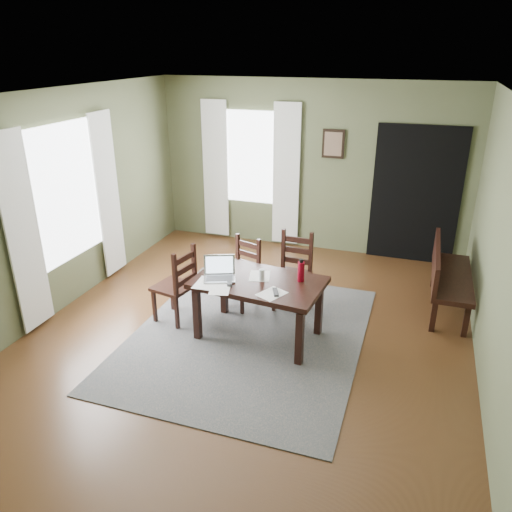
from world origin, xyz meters
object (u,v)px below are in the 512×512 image
(chair_back_left, at_px, (242,273))
(laptop, at_px, (219,272))
(chair_back_right, at_px, (293,272))
(bench, at_px, (446,273))
(chair_end, at_px, (177,285))
(water_bottle, at_px, (301,271))
(dining_table, at_px, (259,287))

(chair_back_left, height_order, laptop, laptop)
(chair_back_right, bearing_deg, bench, 19.70)
(chair_end, xyz_separation_m, water_bottle, (1.50, 0.11, 0.37))
(chair_end, distance_m, laptop, 0.69)
(chair_end, xyz_separation_m, laptop, (0.61, -0.09, 0.31))
(laptop, bearing_deg, chair_end, 148.95)
(bench, xyz_separation_m, water_bottle, (-1.58, -1.27, 0.35))
(water_bottle, bearing_deg, bench, 38.92)
(dining_table, xyz_separation_m, laptop, (-0.44, -0.07, 0.15))
(chair_end, bearing_deg, chair_back_right, 134.85)
(chair_end, relative_size, laptop, 2.28)
(laptop, bearing_deg, water_bottle, -9.38)
(chair_back_right, xyz_separation_m, laptop, (-0.63, -0.91, 0.30))
(chair_back_left, height_order, bench, chair_back_left)
(dining_table, distance_m, chair_back_left, 0.83)
(chair_end, xyz_separation_m, bench, (3.08, 1.38, 0.02))
(dining_table, distance_m, bench, 2.47)
(dining_table, xyz_separation_m, water_bottle, (0.45, 0.14, 0.21))
(dining_table, relative_size, bench, 1.01)
(chair_back_right, bearing_deg, chair_end, -143.76)
(chair_back_right, bearing_deg, laptop, -121.80)
(chair_back_right, relative_size, bench, 0.66)
(chair_back_left, height_order, water_bottle, water_bottle)
(dining_table, distance_m, water_bottle, 0.51)
(bench, bearing_deg, laptop, 120.86)
(dining_table, xyz_separation_m, chair_back_left, (-0.45, 0.67, -0.19))
(chair_back_left, bearing_deg, bench, 34.47)
(chair_end, bearing_deg, dining_table, 99.72)
(chair_back_right, xyz_separation_m, water_bottle, (0.27, -0.71, 0.36))
(chair_end, bearing_deg, chair_back_left, 148.28)
(bench, bearing_deg, dining_table, 124.83)
(chair_end, bearing_deg, water_bottle, 105.41)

